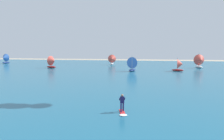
{
  "coord_description": "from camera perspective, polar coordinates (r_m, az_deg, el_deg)",
  "views": [
    {
      "loc": [
        3.74,
        -3.72,
        5.85
      ],
      "look_at": [
        0.54,
        15.96,
        3.74
      ],
      "focal_mm": 32.02,
      "sensor_mm": 36.0,
      "label": 1
    }
  ],
  "objects": [
    {
      "name": "ocean",
      "position": [
        55.58,
        5.32,
        0.01
      ],
      "size": [
        160.0,
        90.0,
        0.1
      ],
      "primitive_type": "cube",
      "color": "#1E607F",
      "rests_on": "ground"
    },
    {
      "name": "kitesurfer",
      "position": [
        18.33,
        2.99,
        -10.28
      ],
      "size": [
        0.97,
        2.03,
        1.67
      ],
      "color": "red",
      "rests_on": "ocean"
    },
    {
      "name": "sailboat_far_right",
      "position": [
        65.67,
        23.82,
        2.34
      ],
      "size": [
        3.53,
        4.07,
        4.62
      ],
      "color": "white",
      "rests_on": "ocean"
    },
    {
      "name": "sailboat_center_horizon",
      "position": [
        90.13,
        -28.28,
        2.91
      ],
      "size": [
        3.19,
        3.74,
        4.32
      ],
      "color": "navy",
      "rests_on": "ocean"
    },
    {
      "name": "sailboat_trailing",
      "position": [
        52.29,
        6.03,
        1.76
      ],
      "size": [
        3.25,
        3.67,
        4.12
      ],
      "color": "navy",
      "rests_on": "ocean"
    },
    {
      "name": "sailboat_mid_right",
      "position": [
        62.75,
        -16.67,
        2.25
      ],
      "size": [
        3.68,
        3.25,
        4.14
      ],
      "color": "maroon",
      "rests_on": "ocean"
    },
    {
      "name": "sailboat_mid_left",
      "position": [
        54.34,
        18.74,
        1.36
      ],
      "size": [
        3.14,
        2.72,
        3.57
      ],
      "color": "maroon",
      "rests_on": "ocean"
    },
    {
      "name": "sailboat_outermost",
      "position": [
        72.44,
        -0.03,
        2.96
      ],
      "size": [
        3.08,
        3.59,
        4.11
      ],
      "color": "silver",
      "rests_on": "ocean"
    }
  ]
}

